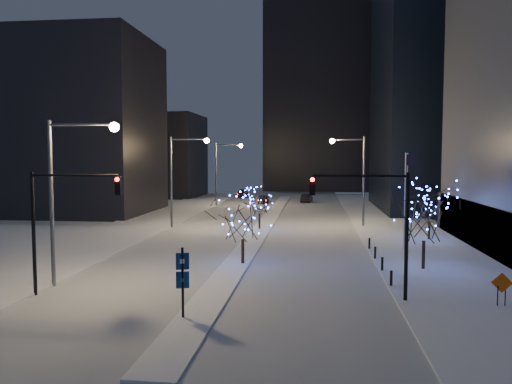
# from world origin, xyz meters

# --- Properties ---
(ground) EXTENTS (160.00, 160.00, 0.00)m
(ground) POSITION_xyz_m (0.00, 0.00, 0.00)
(ground) COLOR white
(ground) RESTS_ON ground
(road) EXTENTS (20.00, 130.00, 0.02)m
(road) POSITION_xyz_m (0.00, 35.00, 0.01)
(road) COLOR #B3B9C3
(road) RESTS_ON ground
(median) EXTENTS (2.00, 80.00, 0.15)m
(median) POSITION_xyz_m (0.00, 30.00, 0.07)
(median) COLOR white
(median) RESTS_ON ground
(east_sidewalk) EXTENTS (10.00, 90.00, 0.15)m
(east_sidewalk) POSITION_xyz_m (15.00, 20.00, 0.07)
(east_sidewalk) COLOR white
(east_sidewalk) RESTS_ON ground
(west_sidewalk) EXTENTS (8.00, 90.00, 0.15)m
(west_sidewalk) POSITION_xyz_m (-14.00, 20.00, 0.07)
(west_sidewalk) COLOR white
(west_sidewalk) RESTS_ON ground
(filler_west_near) EXTENTS (22.00, 18.00, 24.00)m
(filler_west_near) POSITION_xyz_m (-28.00, 40.00, 12.00)
(filler_west_near) COLOR black
(filler_west_near) RESTS_ON ground
(filler_west_far) EXTENTS (18.00, 16.00, 16.00)m
(filler_west_far) POSITION_xyz_m (-26.00, 70.00, 8.00)
(filler_west_far) COLOR black
(filler_west_far) RESTS_ON ground
(horizon_block) EXTENTS (24.00, 14.00, 42.00)m
(horizon_block) POSITION_xyz_m (6.00, 92.00, 21.00)
(horizon_block) COLOR black
(horizon_block) RESTS_ON ground
(street_lamp_w_near) EXTENTS (4.40, 0.56, 10.00)m
(street_lamp_w_near) POSITION_xyz_m (-8.94, 2.00, 6.50)
(street_lamp_w_near) COLOR #595E66
(street_lamp_w_near) RESTS_ON ground
(street_lamp_w_mid) EXTENTS (4.40, 0.56, 10.00)m
(street_lamp_w_mid) POSITION_xyz_m (-8.94, 27.00, 6.50)
(street_lamp_w_mid) COLOR #595E66
(street_lamp_w_mid) RESTS_ON ground
(street_lamp_w_far) EXTENTS (4.40, 0.56, 10.00)m
(street_lamp_w_far) POSITION_xyz_m (-8.94, 52.00, 6.50)
(street_lamp_w_far) COLOR #595E66
(street_lamp_w_far) RESTS_ON ground
(street_lamp_east) EXTENTS (3.90, 0.56, 10.00)m
(street_lamp_east) POSITION_xyz_m (10.08, 30.00, 6.45)
(street_lamp_east) COLOR #595E66
(street_lamp_east) RESTS_ON ground
(traffic_signal_west) EXTENTS (5.26, 0.43, 7.00)m
(traffic_signal_west) POSITION_xyz_m (-8.44, -0.00, 4.76)
(traffic_signal_west) COLOR black
(traffic_signal_west) RESTS_ON ground
(traffic_signal_east) EXTENTS (5.26, 0.43, 7.00)m
(traffic_signal_east) POSITION_xyz_m (8.94, 1.00, 4.76)
(traffic_signal_east) COLOR black
(traffic_signal_east) RESTS_ON ground
(flagpoles) EXTENTS (1.35, 2.60, 8.00)m
(flagpoles) POSITION_xyz_m (13.37, 17.25, 4.80)
(flagpoles) COLOR silver
(flagpoles) RESTS_ON east_sidewalk
(bollards) EXTENTS (0.16, 12.16, 0.90)m
(bollards) POSITION_xyz_m (10.20, 10.00, 0.60)
(bollards) COLOR black
(bollards) RESTS_ON east_sidewalk
(car_near) EXTENTS (1.85, 4.22, 1.42)m
(car_near) POSITION_xyz_m (-2.91, 56.51, 0.71)
(car_near) COLOR black
(car_near) RESTS_ON ground
(car_mid) EXTENTS (2.10, 4.57, 1.45)m
(car_mid) POSITION_xyz_m (4.26, 59.59, 0.73)
(car_mid) COLOR black
(car_mid) RESTS_ON ground
(car_far) EXTENTS (2.14, 4.96, 1.42)m
(car_far) POSITION_xyz_m (-8.26, 68.99, 0.71)
(car_far) COLOR black
(car_far) RESTS_ON ground
(holiday_tree_median_near) EXTENTS (5.41, 5.41, 5.33)m
(holiday_tree_median_near) POSITION_xyz_m (0.50, 9.19, 3.52)
(holiday_tree_median_near) COLOR black
(holiday_tree_median_near) RESTS_ON median
(holiday_tree_median_far) EXTENTS (3.75, 3.75, 4.56)m
(holiday_tree_median_far) POSITION_xyz_m (-0.20, 26.41, 3.12)
(holiday_tree_median_far) COLOR black
(holiday_tree_median_far) RESTS_ON median
(holiday_tree_plaza_near) EXTENTS (6.07, 6.07, 6.01)m
(holiday_tree_plaza_near) POSITION_xyz_m (13.08, 8.90, 3.93)
(holiday_tree_plaza_near) COLOR black
(holiday_tree_plaza_near) RESTS_ON east_sidewalk
(holiday_tree_plaza_far) EXTENTS (4.81, 4.81, 4.83)m
(holiday_tree_plaza_far) POSITION_xyz_m (16.23, 21.54, 3.25)
(holiday_tree_plaza_far) COLOR black
(holiday_tree_plaza_far) RESTS_ON east_sidewalk
(wayfinding_sign) EXTENTS (0.62, 0.25, 3.52)m
(wayfinding_sign) POSITION_xyz_m (-0.60, -3.18, 2.16)
(wayfinding_sign) COLOR black
(wayfinding_sign) RESTS_ON ground
(construction_sign) EXTENTS (1.04, 0.22, 1.73)m
(construction_sign) POSITION_xyz_m (15.23, 0.52, 1.19)
(construction_sign) COLOR black
(construction_sign) RESTS_ON east_sidewalk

